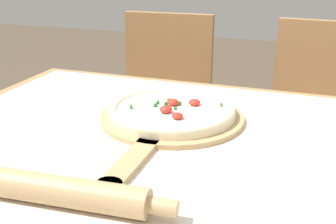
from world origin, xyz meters
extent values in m
cube|color=#A87F51|center=(0.00, 0.00, 0.73)|extent=(1.17, 0.89, 0.03)
cylinder|color=#A87F51|center=(-0.53, 0.39, 0.36)|extent=(0.06, 0.06, 0.71)
cube|color=silver|center=(0.00, 0.00, 0.74)|extent=(1.09, 0.81, 0.00)
cylinder|color=tan|center=(-0.03, 0.11, 0.75)|extent=(0.34, 0.34, 0.01)
cube|color=tan|center=(-0.03, -0.13, 0.75)|extent=(0.04, 0.19, 0.01)
cylinder|color=tan|center=(-0.03, -0.23, 0.75)|extent=(0.05, 0.05, 0.01)
cylinder|color=beige|center=(-0.03, 0.11, 0.77)|extent=(0.30, 0.30, 0.02)
torus|color=beige|center=(-0.03, 0.11, 0.77)|extent=(0.30, 0.30, 0.02)
cylinder|color=white|center=(-0.03, 0.11, 0.78)|extent=(0.26, 0.26, 0.00)
ellipsoid|color=red|center=(-0.03, 0.13, 0.78)|extent=(0.03, 0.03, 0.02)
ellipsoid|color=red|center=(0.01, 0.05, 0.78)|extent=(0.03, 0.03, 0.01)
ellipsoid|color=red|center=(0.02, 0.15, 0.78)|extent=(0.03, 0.03, 0.01)
ellipsoid|color=red|center=(-0.03, 0.08, 0.79)|extent=(0.03, 0.03, 0.02)
cube|color=#387533|center=(-0.04, 0.15, 0.78)|extent=(0.01, 0.01, 0.01)
cube|color=#387533|center=(0.08, 0.16, 0.78)|extent=(0.01, 0.01, 0.01)
cube|color=#387533|center=(-0.07, 0.12, 0.78)|extent=(0.01, 0.01, 0.01)
cube|color=#387533|center=(-0.01, 0.13, 0.78)|extent=(0.01, 0.01, 0.01)
cube|color=#387533|center=(-0.07, 0.10, 0.78)|extent=(0.01, 0.01, 0.01)
cube|color=#387533|center=(0.01, 0.05, 0.78)|extent=(0.01, 0.01, 0.01)
cube|color=#387533|center=(-0.04, 0.12, 0.78)|extent=(0.01, 0.01, 0.01)
cube|color=#387533|center=(-0.01, 0.10, 0.78)|extent=(0.01, 0.01, 0.01)
cube|color=#387533|center=(-0.12, 0.07, 0.78)|extent=(0.01, 0.01, 0.01)
cylinder|color=tan|center=(-0.11, -0.29, 0.77)|extent=(0.37, 0.07, 0.05)
cylinder|color=tan|center=(0.09, -0.28, 0.77)|extent=(0.05, 0.03, 0.03)
cube|color=#A37547|center=(-0.30, 0.71, 0.44)|extent=(0.42, 0.42, 0.02)
cube|color=#A37547|center=(-0.31, 0.90, 0.67)|extent=(0.38, 0.05, 0.44)
cylinder|color=#A37547|center=(-0.45, 0.55, 0.21)|extent=(0.04, 0.04, 0.43)
cylinder|color=#A37547|center=(-0.13, 0.56, 0.21)|extent=(0.04, 0.04, 0.43)
cylinder|color=#A37547|center=(-0.46, 0.87, 0.21)|extent=(0.04, 0.04, 0.43)
cylinder|color=#A37547|center=(-0.14, 0.88, 0.21)|extent=(0.04, 0.04, 0.43)
cube|color=#A37547|center=(0.32, 0.71, 0.44)|extent=(0.43, 0.43, 0.02)
cube|color=#A37547|center=(0.33, 0.90, 0.67)|extent=(0.38, 0.06, 0.44)
cylinder|color=#A37547|center=(0.15, 0.57, 0.21)|extent=(0.04, 0.04, 0.43)
cylinder|color=#A37547|center=(0.17, 0.89, 0.21)|extent=(0.04, 0.04, 0.43)
camera|label=1|loc=(0.27, -0.78, 1.13)|focal=45.00mm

